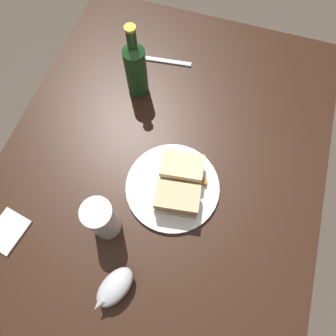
% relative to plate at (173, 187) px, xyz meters
% --- Properties ---
extents(ground_plane, '(6.00, 6.00, 0.00)m').
position_rel_plate_xyz_m(ground_plane, '(0.09, 0.06, -0.72)').
color(ground_plane, '#4C4238').
extents(dining_table, '(1.27, 1.00, 0.72)m').
position_rel_plate_xyz_m(dining_table, '(0.09, 0.06, -0.37)').
color(dining_table, black).
rests_on(dining_table, ground).
extents(plate, '(0.28, 0.28, 0.01)m').
position_rel_plate_xyz_m(plate, '(0.00, 0.00, 0.00)').
color(plate, white).
rests_on(plate, dining_table).
extents(sandwich_half_left, '(0.10, 0.13, 0.07)m').
position_rel_plate_xyz_m(sandwich_half_left, '(-0.04, -0.03, 0.04)').
color(sandwich_half_left, '#CCB284').
rests_on(sandwich_half_left, plate).
extents(sandwich_half_right, '(0.10, 0.13, 0.06)m').
position_rel_plate_xyz_m(sandwich_half_right, '(0.05, -0.01, 0.04)').
color(sandwich_half_right, beige).
rests_on(sandwich_half_right, plate).
extents(potato_wedge_front, '(0.02, 0.05, 0.02)m').
position_rel_plate_xyz_m(potato_wedge_front, '(0.04, -0.07, 0.02)').
color(potato_wedge_front, '#AD702D').
rests_on(potato_wedge_front, plate).
extents(potato_wedge_middle, '(0.04, 0.05, 0.02)m').
position_rel_plate_xyz_m(potato_wedge_middle, '(0.07, -0.04, 0.02)').
color(potato_wedge_middle, '#B77F33').
rests_on(potato_wedge_middle, plate).
extents(potato_wedge_back, '(0.06, 0.03, 0.02)m').
position_rel_plate_xyz_m(potato_wedge_back, '(0.05, -0.04, 0.02)').
color(potato_wedge_back, '#AD702D').
rests_on(potato_wedge_back, plate).
extents(potato_wedge_left_edge, '(0.05, 0.05, 0.01)m').
position_rel_plate_xyz_m(potato_wedge_left_edge, '(-0.02, -0.02, 0.01)').
color(potato_wedge_left_edge, '#B77F33').
rests_on(potato_wedge_left_edge, plate).
extents(potato_wedge_right_edge, '(0.06, 0.04, 0.02)m').
position_rel_plate_xyz_m(potato_wedge_right_edge, '(0.04, -0.02, 0.02)').
color(potato_wedge_right_edge, '#AD702D').
rests_on(potato_wedge_right_edge, plate).
extents(pint_glass, '(0.08, 0.08, 0.16)m').
position_rel_plate_xyz_m(pint_glass, '(-0.17, 0.14, 0.06)').
color(pint_glass, white).
rests_on(pint_glass, dining_table).
extents(gravy_boat, '(0.13, 0.11, 0.06)m').
position_rel_plate_xyz_m(gravy_boat, '(-0.31, 0.06, 0.03)').
color(gravy_boat, '#B7B7BC').
rests_on(gravy_boat, dining_table).
extents(cider_bottle, '(0.07, 0.07, 0.27)m').
position_rel_plate_xyz_m(cider_bottle, '(0.31, 0.22, 0.10)').
color(cider_bottle, '#19421E').
rests_on(cider_bottle, dining_table).
extents(napkin, '(0.12, 0.11, 0.01)m').
position_rel_plate_xyz_m(napkin, '(-0.27, 0.41, -0.00)').
color(napkin, silver).
rests_on(napkin, dining_table).
extents(fork, '(0.04, 0.18, 0.01)m').
position_rel_plate_xyz_m(fork, '(0.46, 0.16, -0.00)').
color(fork, silver).
rests_on(fork, dining_table).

